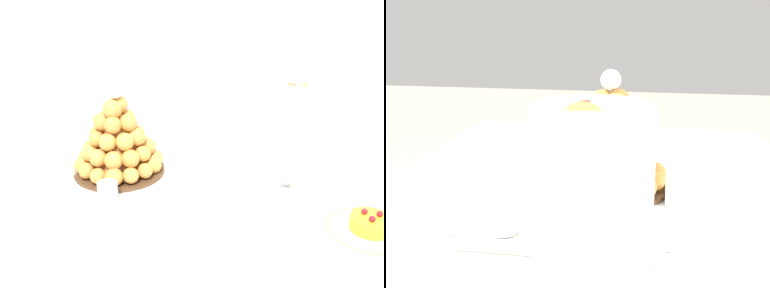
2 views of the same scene
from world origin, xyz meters
TOP-DOWN VIEW (x-y plane):
  - buffet_table at (0.00, 0.00)m, footprint 1.62×0.91m
  - serving_tray at (-0.20, -0.01)m, footprint 0.55×0.35m
  - croquembouche at (-0.22, 0.04)m, footprint 0.25×0.25m
  - dessert_cup_left at (-0.40, -0.11)m, footprint 0.05×0.05m
  - dessert_cup_mid_left at (-0.19, -0.12)m, footprint 0.05×0.05m
  - dessert_cup_centre at (0.01, -0.12)m, footprint 0.05×0.05m
  - creme_brulee_ramekin at (-0.37, 0.01)m, footprint 0.09×0.09m
  - macaron_goblet at (0.22, 0.06)m, footprint 0.14×0.14m
  - fruit_tart_plate at (0.41, -0.11)m, footprint 0.19×0.19m
  - wine_glass at (-0.16, 0.30)m, footprint 0.08×0.08m

SIDE VIEW (x-z plane):
  - buffet_table at x=0.00m, z-range 0.30..1.09m
  - serving_tray at x=-0.20m, z-range 0.78..0.80m
  - fruit_tart_plate at x=0.41m, z-range 0.77..0.82m
  - creme_brulee_ramekin at x=-0.37m, z-range 0.79..0.81m
  - dessert_cup_left at x=-0.40m, z-range 0.79..0.83m
  - dessert_cup_mid_left at x=-0.19m, z-range 0.79..0.84m
  - dessert_cup_centre at x=0.01m, z-range 0.79..0.84m
  - croquembouche at x=-0.22m, z-range 0.76..1.01m
  - wine_glass at x=-0.16m, z-range 0.82..0.97m
  - macaron_goblet at x=0.22m, z-range 0.81..1.10m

